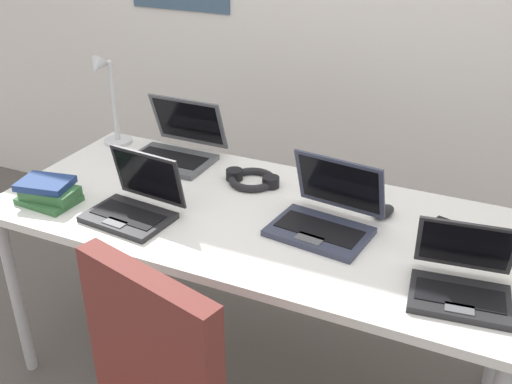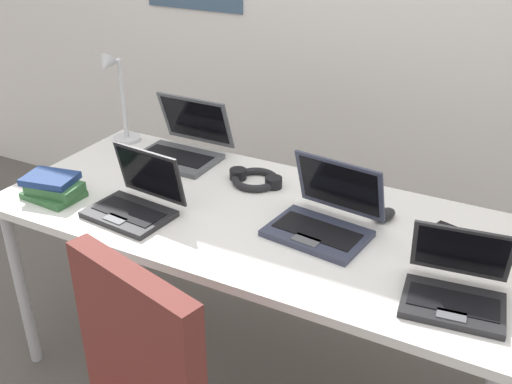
{
  "view_description": "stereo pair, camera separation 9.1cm",
  "coord_description": "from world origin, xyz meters",
  "px_view_note": "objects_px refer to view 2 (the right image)",
  "views": [
    {
      "loc": [
        0.74,
        -1.6,
        1.74
      ],
      "look_at": [
        0.0,
        0.0,
        0.82
      ],
      "focal_mm": 41.78,
      "sensor_mm": 36.0,
      "label": 1
    },
    {
      "loc": [
        0.82,
        -1.56,
        1.74
      ],
      "look_at": [
        0.0,
        0.0,
        0.82
      ],
      "focal_mm": 41.78,
      "sensor_mm": 36.0,
      "label": 2
    }
  ],
  "objects_px": {
    "laptop_far_corner": "(324,218)",
    "laptop_by_keyboard": "(182,146)",
    "laptop_front_right": "(135,201)",
    "computer_mouse": "(384,215)",
    "desk_lamp": "(118,99)",
    "book_stack": "(53,187)",
    "headphones": "(255,179)",
    "laptop_mid_desk": "(455,288)",
    "cell_phone": "(439,233)"
  },
  "relations": [
    {
      "from": "laptop_far_corner",
      "to": "laptop_by_keyboard",
      "type": "height_order",
      "value": "laptop_by_keyboard"
    },
    {
      "from": "laptop_front_right",
      "to": "computer_mouse",
      "type": "bearing_deg",
      "value": 24.75
    },
    {
      "from": "desk_lamp",
      "to": "laptop_front_right",
      "type": "xyz_separation_m",
      "value": [
        0.44,
        -0.46,
        -0.15
      ]
    },
    {
      "from": "computer_mouse",
      "to": "book_stack",
      "type": "relative_size",
      "value": 0.44
    },
    {
      "from": "computer_mouse",
      "to": "headphones",
      "type": "bearing_deg",
      "value": -165.83
    },
    {
      "from": "laptop_far_corner",
      "to": "laptop_mid_desk",
      "type": "relative_size",
      "value": 1.17
    },
    {
      "from": "laptop_mid_desk",
      "to": "cell_phone",
      "type": "bearing_deg",
      "value": 108.88
    },
    {
      "from": "desk_lamp",
      "to": "computer_mouse",
      "type": "distance_m",
      "value": 1.22
    },
    {
      "from": "laptop_front_right",
      "to": "computer_mouse",
      "type": "distance_m",
      "value": 0.84
    },
    {
      "from": "cell_phone",
      "to": "book_stack",
      "type": "xyz_separation_m",
      "value": [
        -1.27,
        -0.39,
        0.03
      ]
    },
    {
      "from": "laptop_front_right",
      "to": "computer_mouse",
      "type": "relative_size",
      "value": 3.13
    },
    {
      "from": "desk_lamp",
      "to": "laptop_far_corner",
      "type": "distance_m",
      "value": 1.09
    },
    {
      "from": "laptop_mid_desk",
      "to": "book_stack",
      "type": "distance_m",
      "value": 1.39
    },
    {
      "from": "laptop_front_right",
      "to": "computer_mouse",
      "type": "xyz_separation_m",
      "value": [
        0.76,
        0.35,
        -0.03
      ]
    },
    {
      "from": "laptop_by_keyboard",
      "to": "cell_phone",
      "type": "relative_size",
      "value": 2.42
    },
    {
      "from": "laptop_far_corner",
      "to": "cell_phone",
      "type": "distance_m",
      "value": 0.37
    },
    {
      "from": "laptop_by_keyboard",
      "to": "book_stack",
      "type": "height_order",
      "value": "laptop_by_keyboard"
    },
    {
      "from": "laptop_far_corner",
      "to": "laptop_by_keyboard",
      "type": "distance_m",
      "value": 0.78
    },
    {
      "from": "desk_lamp",
      "to": "headphones",
      "type": "distance_m",
      "value": 0.72
    },
    {
      "from": "book_stack",
      "to": "desk_lamp",
      "type": "bearing_deg",
      "value": 101.94
    },
    {
      "from": "cell_phone",
      "to": "book_stack",
      "type": "bearing_deg",
      "value": -146.34
    },
    {
      "from": "laptop_by_keyboard",
      "to": "cell_phone",
      "type": "height_order",
      "value": "laptop_by_keyboard"
    },
    {
      "from": "laptop_far_corner",
      "to": "book_stack",
      "type": "height_order",
      "value": "laptop_far_corner"
    },
    {
      "from": "laptop_far_corner",
      "to": "headphones",
      "type": "bearing_deg",
      "value": 150.45
    },
    {
      "from": "headphones",
      "to": "book_stack",
      "type": "distance_m",
      "value": 0.73
    },
    {
      "from": "laptop_by_keyboard",
      "to": "cell_phone",
      "type": "distance_m",
      "value": 1.07
    },
    {
      "from": "laptop_front_right",
      "to": "laptop_by_keyboard",
      "type": "relative_size",
      "value": 0.91
    },
    {
      "from": "computer_mouse",
      "to": "laptop_by_keyboard",
      "type": "bearing_deg",
      "value": -168.81
    },
    {
      "from": "laptop_by_keyboard",
      "to": "headphones",
      "type": "relative_size",
      "value": 1.54
    },
    {
      "from": "headphones",
      "to": "laptop_front_right",
      "type": "bearing_deg",
      "value": -123.23
    },
    {
      "from": "desk_lamp",
      "to": "headphones",
      "type": "xyz_separation_m",
      "value": [
        0.69,
        -0.08,
        -0.18
      ]
    },
    {
      "from": "desk_lamp",
      "to": "laptop_mid_desk",
      "type": "xyz_separation_m",
      "value": [
        1.49,
        -0.45,
        -0.16
      ]
    },
    {
      "from": "laptop_mid_desk",
      "to": "computer_mouse",
      "type": "bearing_deg",
      "value": 131.06
    },
    {
      "from": "computer_mouse",
      "to": "cell_phone",
      "type": "distance_m",
      "value": 0.18
    },
    {
      "from": "laptop_mid_desk",
      "to": "desk_lamp",
      "type": "bearing_deg",
      "value": 163.17
    },
    {
      "from": "laptop_mid_desk",
      "to": "book_stack",
      "type": "xyz_separation_m",
      "value": [
        -1.39,
        -0.06,
        -0.0
      ]
    },
    {
      "from": "book_stack",
      "to": "laptop_far_corner",
      "type": "bearing_deg",
      "value": 13.92
    },
    {
      "from": "laptop_mid_desk",
      "to": "book_stack",
      "type": "height_order",
      "value": "laptop_mid_desk"
    },
    {
      "from": "laptop_by_keyboard",
      "to": "book_stack",
      "type": "distance_m",
      "value": 0.55
    },
    {
      "from": "laptop_far_corner",
      "to": "cell_phone",
      "type": "relative_size",
      "value": 2.5
    },
    {
      "from": "desk_lamp",
      "to": "laptop_far_corner",
      "type": "height_order",
      "value": "desk_lamp"
    },
    {
      "from": "laptop_far_corner",
      "to": "desk_lamp",
      "type": "bearing_deg",
      "value": 165.18
    },
    {
      "from": "headphones",
      "to": "desk_lamp",
      "type": "bearing_deg",
      "value": 173.75
    },
    {
      "from": "cell_phone",
      "to": "headphones",
      "type": "relative_size",
      "value": 0.64
    },
    {
      "from": "laptop_mid_desk",
      "to": "headphones",
      "type": "bearing_deg",
      "value": 154.86
    },
    {
      "from": "desk_lamp",
      "to": "book_stack",
      "type": "xyz_separation_m",
      "value": [
        0.11,
        -0.51,
        -0.16
      ]
    },
    {
      "from": "computer_mouse",
      "to": "laptop_far_corner",
      "type": "bearing_deg",
      "value": -114.31
    },
    {
      "from": "laptop_front_right",
      "to": "laptop_far_corner",
      "type": "bearing_deg",
      "value": 17.04
    },
    {
      "from": "laptop_by_keyboard",
      "to": "cell_phone",
      "type": "xyz_separation_m",
      "value": [
        1.06,
        -0.12,
        -0.04
      ]
    },
    {
      "from": "laptop_front_right",
      "to": "headphones",
      "type": "distance_m",
      "value": 0.46
    }
  ]
}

